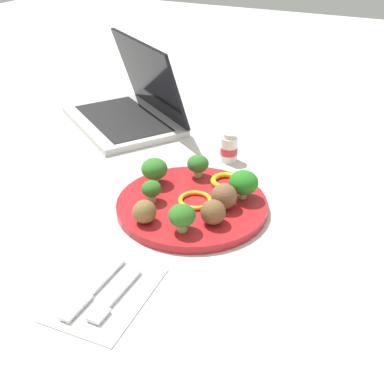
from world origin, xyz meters
TOP-DOWN VIEW (x-y plane):
  - ground_plane at (0.00, 0.00)m, footprint 4.00×4.00m
  - plate at (0.00, 0.00)m, footprint 0.28×0.28m
  - broccoli_floret_back_right at (-0.03, -0.10)m, footprint 0.05×0.05m
  - broccoli_floret_front_left at (-0.09, -0.03)m, footprint 0.04×0.04m
  - broccoli_floret_front_right at (0.03, -0.07)m, footprint 0.04×0.04m
  - broccoli_floret_mid_right at (0.09, 0.03)m, footprint 0.05×0.05m
  - broccoli_floret_center at (-0.05, 0.08)m, footprint 0.05×0.05m
  - meatball_far_rim at (0.05, 0.06)m, footprint 0.04×0.04m
  - meatball_mid_left at (0.10, -0.04)m, footprint 0.04×0.04m
  - meatball_back_right at (-0.01, 0.06)m, footprint 0.05×0.05m
  - pepper_ring_back_left at (-0.00, 0.01)m, footprint 0.09×0.09m
  - pepper_ring_back_right at (-0.09, 0.03)m, footprint 0.08×0.08m
  - napkin at (0.26, -0.01)m, footprint 0.18×0.13m
  - fork at (0.27, 0.01)m, footprint 0.12×0.02m
  - knife at (0.27, -0.03)m, footprint 0.15×0.02m
  - yogurt_bottle at (-0.21, -0.02)m, footprint 0.04×0.04m
  - laptop at (-0.30, -0.33)m, footprint 0.36×0.39m

SIDE VIEW (x-z plane):
  - ground_plane at x=0.00m, z-range 0.00..0.00m
  - napkin at x=0.26m, z-range 0.00..0.01m
  - knife at x=0.27m, z-range 0.00..0.01m
  - fork at x=0.27m, z-range 0.00..0.01m
  - plate at x=0.00m, z-range 0.00..0.02m
  - pepper_ring_back_left at x=0.00m, z-range 0.02..0.02m
  - pepper_ring_back_right at x=-0.09m, z-range 0.02..0.03m
  - yogurt_bottle at x=-0.21m, z-range 0.00..0.06m
  - meatball_mid_left at x=0.10m, z-range 0.02..0.06m
  - meatball_far_rim at x=0.05m, z-range 0.02..0.06m
  - laptop at x=-0.30m, z-range -0.07..0.14m
  - meatball_back_right at x=-0.01m, z-range 0.02..0.06m
  - broccoli_floret_front_right at x=0.03m, z-range 0.02..0.06m
  - broccoli_floret_front_left at x=-0.09m, z-range 0.02..0.07m
  - broccoli_floret_mid_right at x=0.09m, z-range 0.02..0.07m
  - broccoli_floret_back_right at x=-0.03m, z-range 0.02..0.07m
  - broccoli_floret_center at x=-0.05m, z-range 0.02..0.08m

